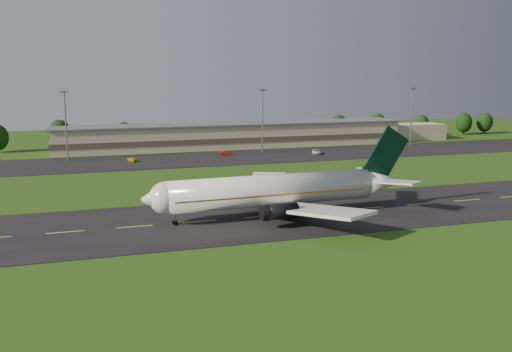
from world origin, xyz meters
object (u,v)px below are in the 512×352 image
object	(u,v)px
light_mast_centre	(262,113)
light_mast_east	(412,110)
airliner	(276,191)
service_vehicle_d	(401,147)
light_mast_west	(65,117)
terminal	(252,135)
service_vehicle_a	(132,160)
service_vehicle_b	(226,153)
service_vehicle_c	(316,152)

from	to	relation	value
light_mast_centre	light_mast_east	distance (m)	55.00
airliner	service_vehicle_d	bearing A→B (deg)	43.55
light_mast_east	light_mast_west	bearing A→B (deg)	180.00
terminal	light_mast_west	distance (m)	64.10
service_vehicle_a	service_vehicle_b	size ratio (longest dim) A/B	0.99
service_vehicle_b	light_mast_west	bearing A→B (deg)	97.11
light_mast_east	service_vehicle_b	world-z (taller)	light_mast_east
light_mast_west	light_mast_east	xyz separation A→B (m)	(115.00, 0.00, 0.00)
light_mast_east	service_vehicle_a	size ratio (longest dim) A/B	5.54
light_mast_west	light_mast_centre	world-z (taller)	same
light_mast_west	service_vehicle_b	size ratio (longest dim) A/B	5.46
airliner	service_vehicle_d	size ratio (longest dim) A/B	12.54
airliner	light_mast_west	bearing A→B (deg)	111.88
airliner	light_mast_west	size ratio (longest dim) A/B	2.52
service_vehicle_b	light_mast_centre	bearing A→B (deg)	-69.15
service_vehicle_b	service_vehicle_c	bearing A→B (deg)	-93.62
airliner	light_mast_centre	size ratio (longest dim) A/B	2.52
light_mast_west	light_mast_centre	xyz separation A→B (m)	(60.00, 0.00, 0.00)
terminal	service_vehicle_b	distance (m)	23.79
terminal	service_vehicle_d	size ratio (longest dim) A/B	35.45
light_mast_centre	service_vehicle_d	xyz separation A→B (m)	(47.32, -6.34, -12.04)
light_mast_west	light_mast_east	distance (m)	115.00
light_mast_centre	service_vehicle_d	size ratio (longest dim) A/B	4.98
terminal	service_vehicle_a	size ratio (longest dim) A/B	39.45
service_vehicle_c	service_vehicle_b	bearing A→B (deg)	-173.85
airliner	service_vehicle_c	bearing A→B (deg)	58.83
light_mast_west	service_vehicle_b	world-z (taller)	light_mast_west
airliner	service_vehicle_a	xyz separation A→B (m)	(-18.26, 72.23, -3.94)
service_vehicle_b	light_mast_east	bearing A→B (deg)	-77.81
light_mast_centre	light_mast_east	bearing A→B (deg)	0.00
light_mast_centre	service_vehicle_a	bearing A→B (deg)	-169.62
terminal	service_vehicle_c	world-z (taller)	terminal
airliner	light_mast_centre	distance (m)	83.87
airliner	light_mast_east	xyz separation A→B (m)	(78.97, 79.96, 8.08)
airliner	light_mast_centre	world-z (taller)	light_mast_centre
light_mast_centre	service_vehicle_a	distance (m)	44.58
light_mast_east	service_vehicle_b	size ratio (longest dim) A/B	5.46
terminal	light_mast_east	distance (m)	56.67
service_vehicle_c	service_vehicle_d	xyz separation A→B (m)	(32.43, 2.94, -0.14)
service_vehicle_a	service_vehicle_c	bearing A→B (deg)	-26.04
airliner	service_vehicle_b	bearing A→B (deg)	79.57
service_vehicle_b	service_vehicle_c	size ratio (longest dim) A/B	0.70
service_vehicle_b	service_vehicle_c	xyz separation A→B (m)	(27.89, -6.81, 0.12)
service_vehicle_a	service_vehicle_b	bearing A→B (deg)	-14.27
light_mast_centre	service_vehicle_a	world-z (taller)	light_mast_centre
airliner	service_vehicle_b	world-z (taller)	airliner
light_mast_east	service_vehicle_c	size ratio (longest dim) A/B	3.84
light_mast_west	service_vehicle_a	distance (m)	22.80
light_mast_centre	terminal	bearing A→B (deg)	85.05
light_mast_west	service_vehicle_c	distance (m)	76.39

